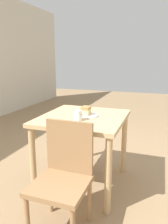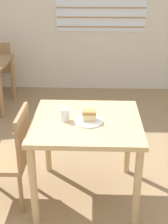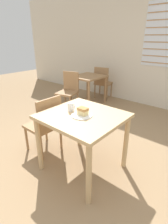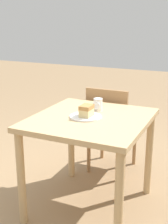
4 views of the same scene
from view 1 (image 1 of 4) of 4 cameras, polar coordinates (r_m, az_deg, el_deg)
name	(u,v)px [view 1 (image 1 of 4)]	position (r m, az deg, el deg)	size (l,w,h in m)	color
ground_plane	(96,185)	(2.54, 3.08, -18.54)	(14.00, 14.00, 0.00)	#997A56
dining_table_near	(83,127)	(2.31, -0.23, -3.91)	(0.90, 0.85, 0.77)	tan
chair_near_window	(64,174)	(1.80, -5.37, -15.80)	(0.42, 0.42, 0.87)	#9E754C
plate	(87,115)	(2.28, 0.71, -0.88)	(0.24, 0.24, 0.01)	white
cake_slice	(86,111)	(2.27, 0.51, 0.38)	(0.11, 0.08, 0.09)	#E5CC89
coffee_mug	(78,115)	(2.09, -1.53, -0.89)	(0.08, 0.07, 0.10)	white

